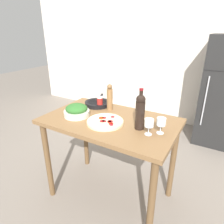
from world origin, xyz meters
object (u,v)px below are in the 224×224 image
at_px(wine_bottle, 140,111).
at_px(wine_glass_far, 161,122).
at_px(pepper_mill, 110,98).
at_px(salt_canister, 100,102).
at_px(cast_iron_skillet, 98,103).
at_px(salad_bowl, 77,111).
at_px(homemade_pizza, 105,122).
at_px(wine_glass_near, 149,124).

height_order(wine_bottle, wine_glass_far, wine_bottle).
xyz_separation_m(wine_bottle, pepper_mill, (-0.43, 0.24, -0.03)).
relative_size(wine_glass_far, salt_canister, 1.06).
bearing_deg(pepper_mill, cast_iron_skillet, 168.05).
xyz_separation_m(wine_bottle, wine_glass_far, (0.18, 0.01, -0.06)).
bearing_deg(salad_bowl, pepper_mill, 58.07).
relative_size(wine_bottle, salt_canister, 2.77).
distance_m(homemade_pizza, cast_iron_skillet, 0.46).
height_order(wine_bottle, wine_glass_near, wine_bottle).
relative_size(wine_glass_near, homemade_pizza, 0.41).
bearing_deg(salad_bowl, salt_canister, 74.31).
height_order(wine_glass_near, salad_bowl, wine_glass_near).
height_order(salad_bowl, salt_canister, salt_canister).
relative_size(wine_bottle, salad_bowl, 1.43).
xyz_separation_m(pepper_mill, cast_iron_skillet, (-0.18, 0.04, -0.11)).
bearing_deg(wine_glass_far, wine_bottle, -176.93).
bearing_deg(homemade_pizza, cast_iron_skillet, 132.51).
xyz_separation_m(wine_glass_far, homemade_pizza, (-0.47, -0.07, -0.08)).
relative_size(wine_bottle, wine_glass_far, 2.62).
bearing_deg(wine_glass_far, wine_glass_near, -138.03).
height_order(wine_glass_far, cast_iron_skillet, wine_glass_far).
height_order(wine_glass_far, homemade_pizza, wine_glass_far).
bearing_deg(salad_bowl, wine_glass_near, -0.04).
xyz_separation_m(wine_glass_near, wine_glass_far, (0.07, 0.07, 0.00)).
xyz_separation_m(wine_glass_near, pepper_mill, (-0.53, 0.30, 0.03)).
bearing_deg(wine_glass_near, pepper_mill, 150.63).
height_order(wine_bottle, salad_bowl, wine_bottle).
xyz_separation_m(salad_bowl, homemade_pizza, (0.32, -0.00, -0.04)).
bearing_deg(cast_iron_skillet, salad_bowl, -91.58).
relative_size(wine_bottle, homemade_pizza, 1.07).
xyz_separation_m(wine_bottle, cast_iron_skillet, (-0.61, 0.28, -0.13)).
distance_m(salad_bowl, homemade_pizza, 0.32).
bearing_deg(wine_bottle, salt_canister, 157.59).
distance_m(wine_glass_far, homemade_pizza, 0.49).
distance_m(wine_glass_far, salt_canister, 0.75).
xyz_separation_m(wine_glass_near, cast_iron_skillet, (-0.71, 0.34, -0.07)).
relative_size(wine_glass_far, pepper_mill, 0.49).
bearing_deg(wine_glass_far, pepper_mill, 159.02).
bearing_deg(wine_glass_near, cast_iron_skillet, 154.59).
relative_size(wine_bottle, pepper_mill, 1.30).
distance_m(wine_glass_near, wine_glass_far, 0.10).
distance_m(wine_bottle, salt_canister, 0.59).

